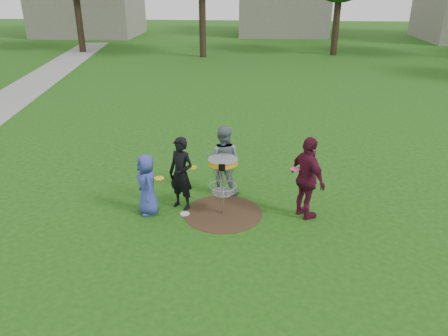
# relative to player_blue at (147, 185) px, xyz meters

# --- Properties ---
(ground) EXTENTS (100.00, 100.00, 0.00)m
(ground) POSITION_rel_player_blue_xyz_m (1.69, 0.09, -0.71)
(ground) COLOR #19470F
(ground) RESTS_ON ground
(dirt_patch) EXTENTS (1.80, 1.80, 0.01)m
(dirt_patch) POSITION_rel_player_blue_xyz_m (1.69, 0.09, -0.71)
(dirt_patch) COLOR #47331E
(dirt_patch) RESTS_ON ground
(player_blue) EXTENTS (0.73, 0.83, 1.42)m
(player_blue) POSITION_rel_player_blue_xyz_m (0.00, 0.00, 0.00)
(player_blue) COLOR #374098
(player_blue) RESTS_ON ground
(player_black) EXTENTS (0.75, 0.65, 1.72)m
(player_black) POSITION_rel_player_blue_xyz_m (0.72, 0.32, 0.15)
(player_black) COLOR black
(player_black) RESTS_ON ground
(player_grey) EXTENTS (0.94, 0.78, 1.74)m
(player_grey) POSITION_rel_player_blue_xyz_m (1.61, 1.19, 0.16)
(player_grey) COLOR slate
(player_grey) RESTS_ON ground
(player_maroon) EXTENTS (0.96, 1.19, 1.89)m
(player_maroon) POSITION_rel_player_blue_xyz_m (3.54, 0.09, 0.23)
(player_maroon) COLOR #511228
(player_maroon) RESTS_ON ground
(disc_on_grass) EXTENTS (0.22, 0.22, 0.02)m
(disc_on_grass) POSITION_rel_player_blue_xyz_m (0.83, -0.01, -0.70)
(disc_on_grass) COLOR silver
(disc_on_grass) RESTS_ON ground
(disc_golf_basket) EXTENTS (0.66, 0.67, 1.38)m
(disc_golf_basket) POSITION_rel_player_blue_xyz_m (1.69, 0.09, 0.31)
(disc_golf_basket) COLOR #9EA0A5
(disc_golf_basket) RESTS_ON ground
(held_discs) EXTENTS (3.20, 1.11, 0.30)m
(held_discs) POSITION_rel_player_blue_xyz_m (1.54, 0.32, 0.33)
(held_discs) COLOR yellow
(held_discs) RESTS_ON ground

